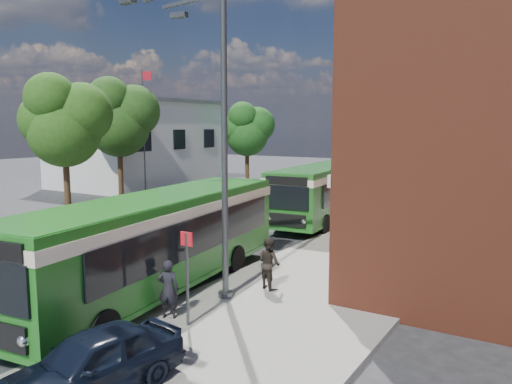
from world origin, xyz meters
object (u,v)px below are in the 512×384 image
Objects in this scene: bus_rear at (328,187)px; parked_car at (92,362)px; street_lamp at (214,137)px; bus_front at (158,235)px.

parked_car is at bearing -79.33° from bus_rear.
bus_front is at bearing -164.12° from street_lamp.
bus_rear is (-0.50, 13.93, 0.00)m from bus_front.
bus_front and bus_rear have the same top height.
bus_rear is at bearing 110.86° from parked_car.
bus_front is 3.26× the size of parked_car.
street_lamp reaches higher than parked_car.
bus_rear is (-2.27, 13.43, -2.96)m from street_lamp.
bus_rear is 3.26× the size of parked_car.
bus_rear is at bearing 99.60° from street_lamp.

